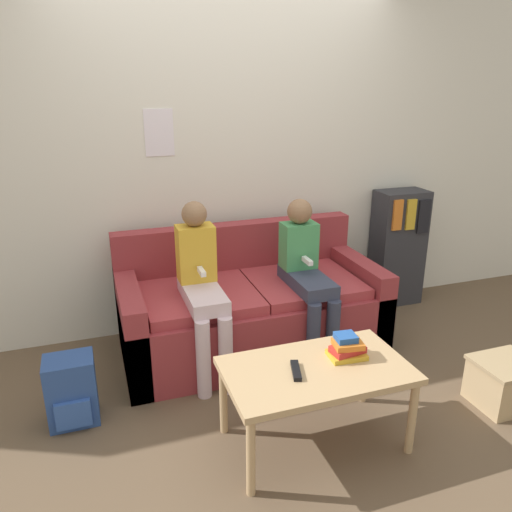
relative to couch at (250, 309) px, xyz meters
The scene contains 11 objects.
ground_plane 0.62m from the couch, 90.00° to the right, with size 10.00×10.00×0.00m, color brown.
wall_back 1.14m from the couch, 90.01° to the left, with size 8.00×0.06×2.60m.
couch is the anchor object (origin of this frame).
coffee_table 1.10m from the couch, 89.97° to the right, with size 0.96×0.55×0.46m.
person_left 0.56m from the couch, 152.39° to the right, with size 0.24×0.58×1.13m.
person_right 0.52m from the couch, 31.52° to the right, with size 0.24×0.58×1.09m.
tv_remote 1.12m from the couch, 96.22° to the right, with size 0.09×0.17×0.02m.
book_stack 1.09m from the couch, 79.47° to the right, with size 0.20×0.15×0.13m.
bookshelf 1.51m from the couch, 13.52° to the left, with size 0.42×0.27×0.99m.
storage_box 1.69m from the couch, 43.50° to the right, with size 0.36×0.32×0.28m.
backpack 1.32m from the couch, 158.20° to the right, with size 0.27×0.24×0.40m.
Camera 1 is at (-1.02, -2.55, 1.85)m, focal length 35.00 mm.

